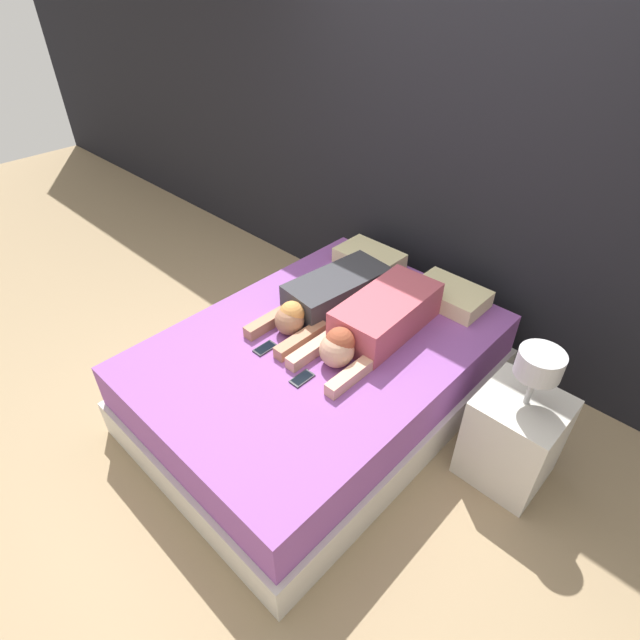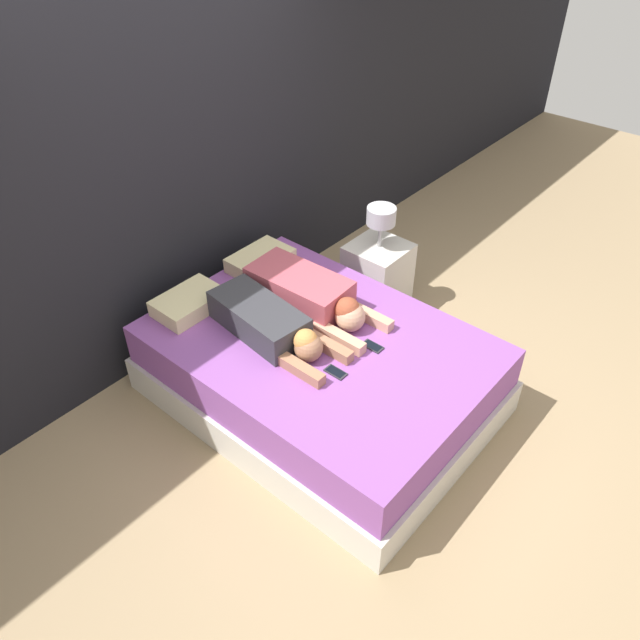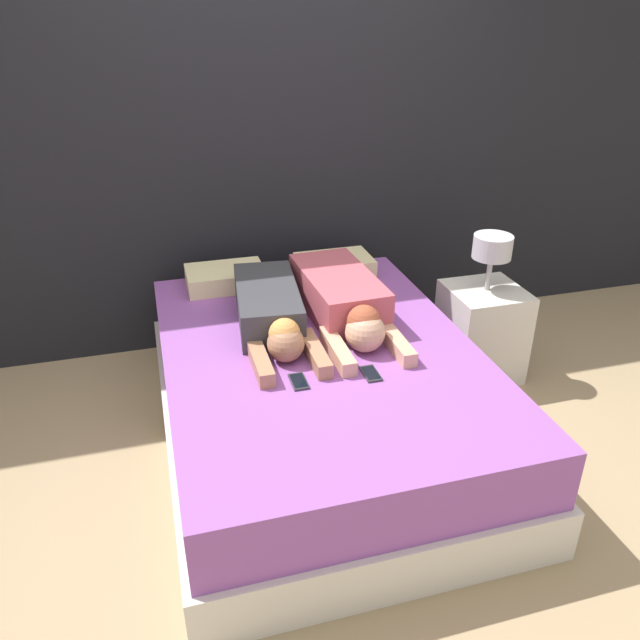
{
  "view_description": "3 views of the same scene",
  "coord_description": "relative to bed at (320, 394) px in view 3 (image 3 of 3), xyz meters",
  "views": [
    {
      "loc": [
        1.53,
        -1.6,
        2.38
      ],
      "look_at": [
        0.0,
        0.0,
        0.68
      ],
      "focal_mm": 28.0,
      "sensor_mm": 36.0,
      "label": 1
    },
    {
      "loc": [
        -2.25,
        -1.93,
        3.05
      ],
      "look_at": [
        0.0,
        0.0,
        0.68
      ],
      "focal_mm": 35.0,
      "sensor_mm": 36.0,
      "label": 2
    },
    {
      "loc": [
        -0.71,
        -2.51,
        2.02
      ],
      "look_at": [
        0.0,
        0.0,
        0.68
      ],
      "focal_mm": 35.0,
      "sensor_mm": 36.0,
      "label": 3
    }
  ],
  "objects": [
    {
      "name": "pillow_head_right",
      "position": [
        0.33,
        0.85,
        0.32
      ],
      "size": [
        0.44,
        0.3,
        0.11
      ],
      "color": "beige",
      "rests_on": "bed"
    },
    {
      "name": "person_right",
      "position": [
        0.2,
        0.25,
        0.37
      ],
      "size": [
        0.37,
        1.0,
        0.22
      ],
      "color": "#B24C59",
      "rests_on": "bed"
    },
    {
      "name": "cell_phone_left",
      "position": [
        -0.17,
        -0.27,
        0.27
      ],
      "size": [
        0.07,
        0.13,
        0.01
      ],
      "color": "#2D2D33",
      "rests_on": "bed"
    },
    {
      "name": "wall_back",
      "position": [
        0.0,
        1.21,
        1.04
      ],
      "size": [
        12.0,
        0.06,
        2.6
      ],
      "color": "black",
      "rests_on": "ground_plane"
    },
    {
      "name": "nightstand",
      "position": [
        1.09,
        0.34,
        0.05
      ],
      "size": [
        0.42,
        0.42,
        0.87
      ],
      "color": "beige",
      "rests_on": "ground_plane"
    },
    {
      "name": "pillow_head_left",
      "position": [
        -0.33,
        0.85,
        0.32
      ],
      "size": [
        0.44,
        0.3,
        0.11
      ],
      "color": "beige",
      "rests_on": "bed"
    },
    {
      "name": "person_left",
      "position": [
        -0.18,
        0.25,
        0.36
      ],
      "size": [
        0.38,
        0.98,
        0.2
      ],
      "color": "#333338",
      "rests_on": "bed"
    },
    {
      "name": "ground_plane",
      "position": [
        0.0,
        0.0,
        -0.26
      ],
      "size": [
        12.0,
        12.0,
        0.0
      ],
      "primitive_type": "plane",
      "color": "#9E8460"
    },
    {
      "name": "cell_phone_right",
      "position": [
        0.15,
        -0.3,
        0.27
      ],
      "size": [
        0.07,
        0.13,
        0.01
      ],
      "color": "#2D2D33",
      "rests_on": "bed"
    },
    {
      "name": "bed",
      "position": [
        0.0,
        0.0,
        0.0
      ],
      "size": [
        1.53,
        2.12,
        0.53
      ],
      "color": "beige",
      "rests_on": "ground_plane"
    }
  ]
}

